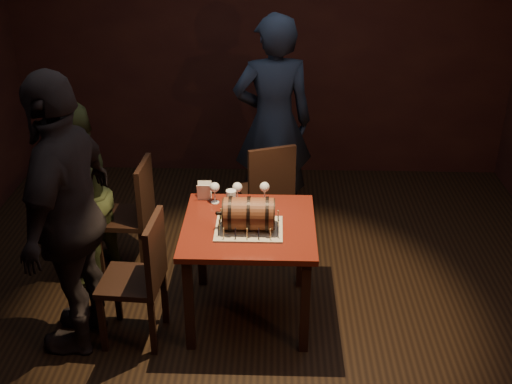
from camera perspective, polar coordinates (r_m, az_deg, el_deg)
room_shell at (r=4.11m, az=-0.14°, el=5.30°), size 5.04×5.04×2.80m
pub_table at (r=4.41m, az=-0.63°, el=-4.12°), size 0.90×0.90×0.75m
cake_board at (r=4.29m, az=-0.64°, el=-3.29°), size 0.45×0.35×0.01m
barrel_cake at (r=4.23m, az=-0.65°, el=-1.94°), size 0.40×0.23×0.23m
birthday_candles at (r=4.27m, az=-0.64°, el=-2.75°), size 0.40×0.30×0.09m
wine_glass_left at (r=4.59m, az=-3.70°, el=0.35°), size 0.07×0.07×0.16m
wine_glass_mid at (r=4.58m, az=-1.67°, el=0.34°), size 0.07×0.07×0.16m
wine_glass_right at (r=4.59m, az=0.77°, el=0.37°), size 0.07×0.07×0.16m
pint_of_ale at (r=4.51m, az=-2.22°, el=-0.76°), size 0.07×0.07×0.15m
menu_card at (r=4.67m, az=-4.62°, el=0.05°), size 0.10×0.05×0.13m
chair_back at (r=5.35m, az=1.04°, el=0.29°), size 0.52×0.52×0.93m
chair_left_rear at (r=5.10m, az=-10.80°, el=-1.60°), size 0.42×0.42×0.93m
chair_left_front at (r=4.33m, az=-10.07°, el=-7.11°), size 0.43×0.43×0.93m
person_back at (r=5.57m, az=1.53°, el=6.12°), size 0.75×0.55×1.89m
person_left_rear at (r=4.99m, az=-15.75°, el=-0.38°), size 0.73×0.83×1.43m
person_left_front at (r=4.21m, az=-16.31°, el=-2.05°), size 0.60×1.16×1.90m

